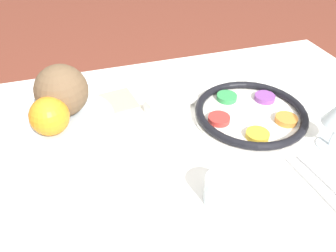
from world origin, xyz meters
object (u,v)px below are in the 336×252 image
(seder_plate, at_px, (250,113))
(cup_near, at_px, (221,190))
(coconut, at_px, (62,91))
(orange_fruit, at_px, (49,116))
(bread_plate, at_px, (116,105))
(fruit_stand, at_px, (63,130))
(napkin_roll, at_px, (171,102))

(seder_plate, bearing_deg, cup_near, 50.19)
(coconut, bearing_deg, cup_near, 140.43)
(orange_fruit, height_order, coconut, coconut)
(coconut, bearing_deg, orange_fruit, 64.16)
(orange_fruit, height_order, bread_plate, orange_fruit)
(bread_plate, relative_size, cup_near, 2.78)
(fruit_stand, xyz_separation_m, cup_near, (-0.27, 0.19, -0.07))
(bread_plate, bearing_deg, cup_near, 110.16)
(fruit_stand, height_order, coconut, coconut)
(coconut, distance_m, napkin_roll, 0.32)
(napkin_roll, bearing_deg, bread_plate, -22.26)
(orange_fruit, distance_m, coconut, 0.06)
(napkin_roll, bearing_deg, cup_near, 89.93)
(fruit_stand, relative_size, bread_plate, 1.15)
(bread_plate, bearing_deg, orange_fruit, 56.20)
(orange_fruit, xyz_separation_m, cup_near, (-0.29, 0.16, -0.13))
(seder_plate, distance_m, orange_fruit, 0.50)
(coconut, xyz_separation_m, bread_plate, (-0.12, -0.16, -0.17))
(napkin_roll, bearing_deg, orange_fruit, 29.73)
(seder_plate, relative_size, bread_plate, 1.55)
(orange_fruit, bearing_deg, cup_near, 151.29)
(fruit_stand, relative_size, cup_near, 3.19)
(bread_plate, distance_m, cup_near, 0.40)
(seder_plate, height_order, fruit_stand, fruit_stand)
(orange_fruit, bearing_deg, seder_plate, -171.91)
(coconut, xyz_separation_m, napkin_roll, (-0.26, -0.11, -0.15))
(seder_plate, distance_m, napkin_roll, 0.21)
(orange_fruit, bearing_deg, fruit_stand, -112.09)
(orange_fruit, height_order, cup_near, orange_fruit)
(seder_plate, relative_size, orange_fruit, 3.96)
(napkin_roll, height_order, cup_near, cup_near)
(bread_plate, bearing_deg, fruit_stand, 54.34)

